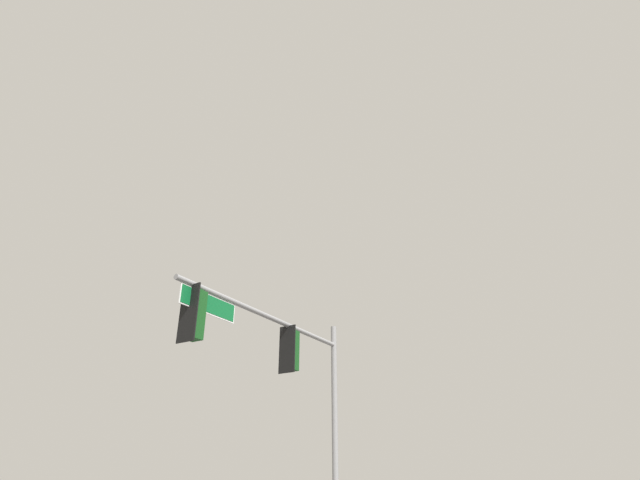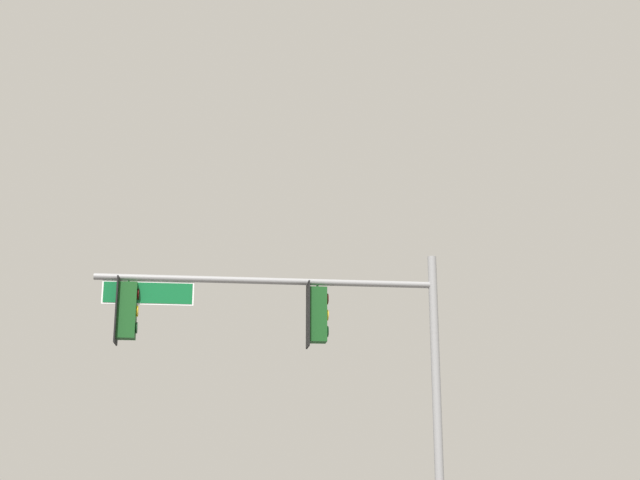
% 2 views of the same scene
% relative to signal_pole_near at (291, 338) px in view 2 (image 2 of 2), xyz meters
% --- Properties ---
extents(signal_pole_near, '(6.88, 0.56, 6.48)m').
position_rel_signal_pole_near_xyz_m(signal_pole_near, '(0.00, 0.00, 0.00)').
color(signal_pole_near, gray).
rests_on(signal_pole_near, ground_plane).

